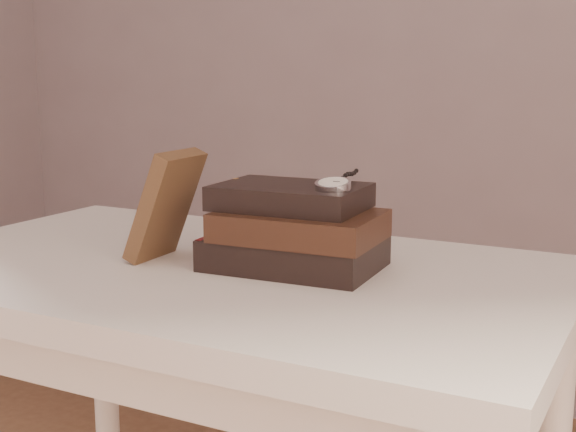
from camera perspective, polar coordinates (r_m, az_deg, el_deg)
The scene contains 5 objects.
table at distance 1.18m, azimuth -4.92°, elevation -7.87°, with size 1.00×0.60×0.75m.
book_stack at distance 1.11m, azimuth 0.52°, elevation -1.02°, with size 0.25×0.18×0.12m.
journal at distance 1.17m, azimuth -8.96°, elevation 0.78°, with size 0.02×0.10×0.17m, color #3A2516.
pocket_watch at distance 1.07m, azimuth 3.41°, elevation 2.37°, with size 0.05×0.15×0.02m.
eyeglasses at distance 1.22m, azimuth -1.61°, elevation 0.59°, with size 0.11×0.12×0.05m.
Camera 1 is at (0.60, -0.59, 1.03)m, focal length 48.54 mm.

